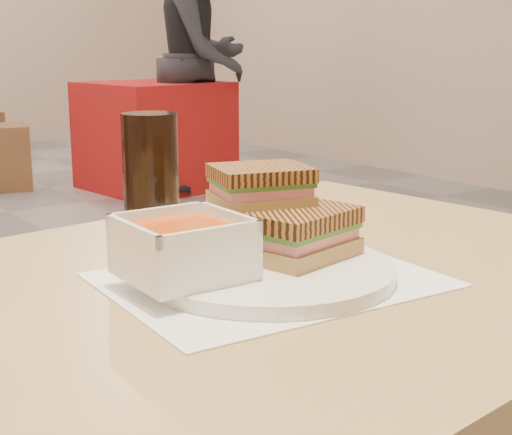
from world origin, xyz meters
TOP-DOWN VIEW (x-y plane):
  - main_table at (-0.09, -2.00)m, footprint 1.27×0.82m
  - tray_liner at (0.02, -2.01)m, footprint 0.36×0.29m
  - plate at (0.02, -2.01)m, footprint 0.28×0.28m
  - soup_bowl at (-0.07, -1.99)m, footprint 0.12×0.12m
  - panini_lower at (0.07, -2.00)m, footprint 0.14×0.13m
  - panini_upper at (0.05, -1.95)m, footprint 0.13×0.12m
  - cola_glass at (0.03, -1.73)m, footprint 0.08×0.08m
  - bg_table_1 at (2.10, 2.02)m, footprint 0.92×0.92m
  - bg_chair_1r at (2.72, 2.74)m, footprint 0.49×0.49m
  - patron_b at (2.40, 1.79)m, footprint 1.09×1.00m

SIDE VIEW (x-z plane):
  - bg_chair_1r at x=2.72m, z-range 0.00..0.48m
  - bg_table_1 at x=2.10m, z-range 0.00..0.74m
  - main_table at x=-0.09m, z-range 0.26..1.01m
  - tray_liner at x=0.02m, z-range 0.75..0.75m
  - plate at x=0.02m, z-range 0.75..0.77m
  - panini_lower at x=0.07m, z-range 0.77..0.82m
  - soup_bowl at x=-0.07m, z-range 0.76..0.83m
  - cola_glass at x=0.03m, z-range 0.75..0.91m
  - panini_upper at x=0.05m, z-range 0.82..0.87m
  - patron_b at x=2.40m, z-range 0.00..1.79m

